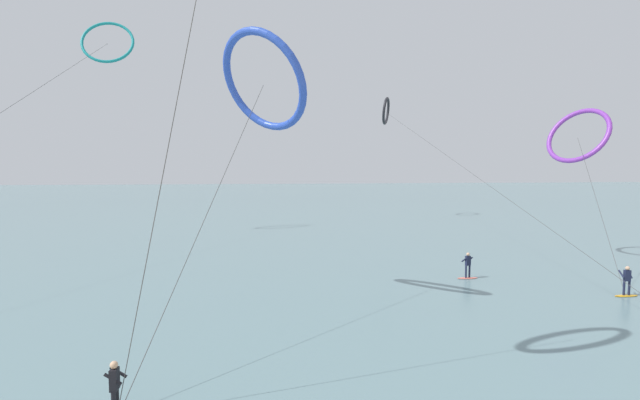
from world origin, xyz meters
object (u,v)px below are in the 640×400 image
Objects in this scene: kite_cobalt at (263,81)px; kite_violet at (578,136)px; surfer_amber at (627,283)px; surfer_coral at (468,267)px; kite_teal at (107,42)px; surfer_emerald at (115,394)px; kite_charcoal at (386,111)px.

kite_cobalt is 1.11× the size of kite_violet.
surfer_amber is 8.52m from surfer_coral.
kite_cobalt is 0.35× the size of kite_teal.
kite_violet is at bearing -114.44° from kite_cobalt.
surfer_emerald and surfer_coral have the same top height.
surfer_amber is at bearing 28.06° from kite_charcoal.
kite_violet is (24.64, 8.12, -1.88)m from kite_cobalt.
kite_cobalt is at bearing -178.03° from surfer_coral.
surfer_coral is at bearing -41.43° from kite_teal.
kite_teal is 0.79× the size of kite_charcoal.
kite_charcoal reaches higher than kite_cobalt.
kite_teal is at bearing -45.88° from kite_charcoal.
kite_charcoal is at bearing 69.96° from surfer_coral.
surfer_amber is at bearing -47.60° from surfer_coral.
kite_cobalt is at bearing -93.78° from kite_violet.
surfer_emerald is 44.26m from kite_teal.
surfer_emerald is 15.65m from kite_cobalt.
kite_cobalt is at bearing 0.45° from kite_charcoal.
kite_teal reaches higher than kite_violet.
kite_teal is at bearing 128.57° from surfer_coral.
kite_teal is 3.15× the size of kite_violet.
kite_teal is (-11.55, 37.81, 19.90)m from surfer_emerald.
kite_cobalt is (-13.13, -3.17, 10.87)m from surfer_coral.
surfer_amber is at bearing -137.94° from kite_cobalt.
kite_cobalt is 43.18m from kite_charcoal.
kite_cobalt is 33.05m from kite_teal.
surfer_coral is at bearing -119.13° from kite_cobalt.
kite_charcoal reaches higher than surfer_coral.
kite_violet is at bearing 37.24° from kite_charcoal.
kite_cobalt is at bearing 5.92° from surfer_amber.
surfer_amber is 22.85m from kite_cobalt.
kite_charcoal is (22.88, 49.20, 14.75)m from surfer_emerald.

